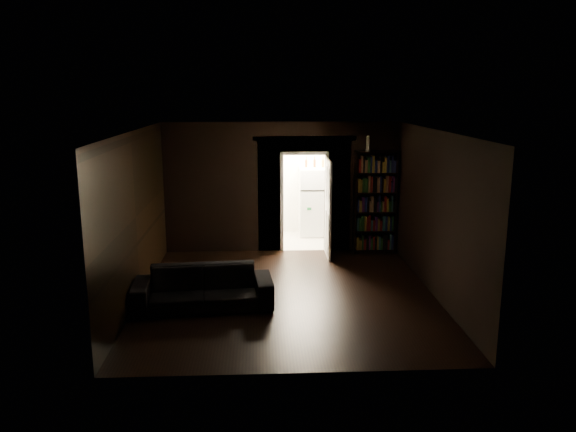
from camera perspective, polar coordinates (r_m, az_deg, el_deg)
The scene contains 9 objects.
ground at distance 9.75m, azimuth -0.06°, elevation -8.00°, with size 5.50×5.50×0.00m, color black.
room_walls at distance 10.34m, azimuth -0.41°, elevation 2.87°, with size 5.02×5.61×2.84m.
kitchen_alcove at distance 13.21m, azimuth 1.28°, elevation 2.92°, with size 2.20×1.80×2.60m.
sofa at distance 9.19m, azimuth -8.62°, elevation -6.62°, with size 2.22×0.96×0.85m, color black.
bookshelf at distance 12.14m, azimuth 8.81°, elevation 1.38°, with size 0.90×0.32×2.20m, color black.
refrigerator at distance 13.54m, azimuth 2.71°, elevation 1.49°, with size 0.74×0.68×1.65m, color white.
door at distance 11.76m, azimuth 4.09°, elevation 0.76°, with size 0.85×0.05×2.05m, color white.
figurine at distance 11.87m, azimuth 8.12°, elevation 7.31°, with size 0.11×0.11×0.33m, color silver.
bottles at distance 13.39m, azimuth 2.72°, elevation 5.52°, with size 0.66×0.08×0.27m, color black.
Camera 1 is at (-0.45, -9.11, 3.43)m, focal length 35.00 mm.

